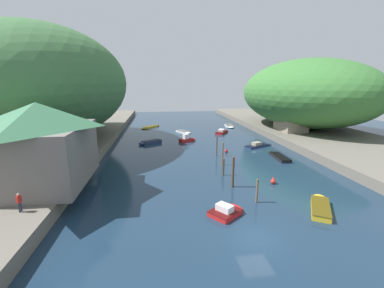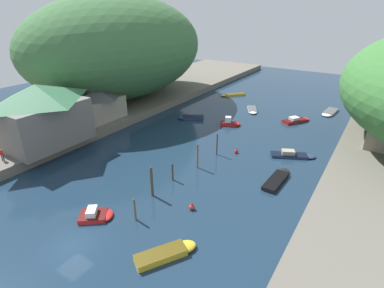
{
  "view_description": "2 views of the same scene",
  "coord_description": "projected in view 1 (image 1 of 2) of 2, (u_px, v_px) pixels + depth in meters",
  "views": [
    {
      "loc": [
        -7.44,
        -17.27,
        11.99
      ],
      "look_at": [
        -2.37,
        21.31,
        2.78
      ],
      "focal_mm": 24.0,
      "sensor_mm": 36.0,
      "label": 1
    },
    {
      "loc": [
        20.61,
        -11.41,
        19.92
      ],
      "look_at": [
        -0.63,
        21.26,
        1.92
      ],
      "focal_mm": 28.0,
      "sensor_mm": 36.0,
      "label": 2
    }
  ],
  "objects": [
    {
      "name": "mooring_post_second",
      "position": [
        233.0,
        172.0,
        30.04
      ],
      "size": [
        0.32,
        0.32,
        3.79
      ],
      "color": "#4C3D2D",
      "rests_on": "water_surface"
    },
    {
      "name": "channel_buoy_near",
      "position": [
        226.0,
        151.0,
        45.62
      ],
      "size": [
        0.54,
        0.54,
        0.82
      ],
      "color": "red",
      "rests_on": "water_surface"
    },
    {
      "name": "boat_far_upstream",
      "position": [
        184.0,
        132.0,
        63.83
      ],
      "size": [
        3.77,
        5.15,
        0.47
      ],
      "rotation": [
        0.0,
        0.0,
        3.63
      ],
      "color": "white",
      "rests_on": "water_surface"
    },
    {
      "name": "left_bank",
      "position": [
        44.0,
        149.0,
        45.64
      ],
      "size": [
        22.0,
        120.0,
        1.38
      ],
      "color": "#666056",
      "rests_on": "ground"
    },
    {
      "name": "hillside_left",
      "position": [
        43.0,
        84.0,
        48.42
      ],
      "size": [
        30.45,
        42.63,
        21.15
      ],
      "color": "#3D6B3D",
      "rests_on": "left_bank"
    },
    {
      "name": "right_bank",
      "position": [
        332.0,
        140.0,
        52.68
      ],
      "size": [
        22.0,
        120.0,
        1.38
      ],
      "color": "#666056",
      "rests_on": "ground"
    },
    {
      "name": "boat_cabin_cruiser",
      "position": [
        149.0,
        127.0,
        70.96
      ],
      "size": [
        5.25,
        5.76,
        0.42
      ],
      "rotation": [
        0.0,
        0.0,
        2.43
      ],
      "color": "gold",
      "rests_on": "water_surface"
    },
    {
      "name": "boat_small_dinghy",
      "position": [
        149.0,
        142.0,
        52.11
      ],
      "size": [
        5.04,
        4.04,
        0.62
      ],
      "rotation": [
        0.0,
        0.0,
        2.14
      ],
      "color": "navy",
      "rests_on": "water_surface"
    },
    {
      "name": "water_surface",
      "position": [
        198.0,
        147.0,
        49.32
      ],
      "size": [
        130.0,
        130.0,
        0.0
      ],
      "primitive_type": "plane",
      "color": "#192D42",
      "rests_on": "ground"
    },
    {
      "name": "waterfront_building",
      "position": [
        41.0,
        143.0,
        27.04
      ],
      "size": [
        9.55,
        12.08,
        8.75
      ],
      "color": "slate",
      "rests_on": "left_bank"
    },
    {
      "name": "right_bank_cottage",
      "position": [
        291.0,
        121.0,
        58.54
      ],
      "size": [
        5.27,
        7.88,
        4.47
      ],
      "color": "gray",
      "rests_on": "right_bank"
    },
    {
      "name": "boat_white_cruiser",
      "position": [
        320.0,
        205.0,
        25.22
      ],
      "size": [
        4.24,
        5.65,
        0.61
      ],
      "rotation": [
        0.0,
        0.0,
        5.74
      ],
      "color": "gold",
      "rests_on": "water_surface"
    },
    {
      "name": "hillside_right",
      "position": [
        306.0,
        93.0,
        63.12
      ],
      "size": [
        28.95,
        40.54,
        16.46
      ],
      "color": "#387033",
      "rests_on": "right_bank"
    },
    {
      "name": "boathouse_shed",
      "position": [
        67.0,
        136.0,
        38.34
      ],
      "size": [
        5.99,
        8.73,
        5.56
      ],
      "color": "gray",
      "rests_on": "left_bank"
    },
    {
      "name": "boat_mid_channel",
      "position": [
        227.0,
        211.0,
        24.12
      ],
      "size": [
        3.97,
        3.76,
        1.08
      ],
      "rotation": [
        0.0,
        0.0,
        5.38
      ],
      "color": "red",
      "rests_on": "water_surface"
    },
    {
      "name": "boat_moored_right",
      "position": [
        222.0,
        131.0,
        63.78
      ],
      "size": [
        4.6,
        5.85,
        1.03
      ],
      "rotation": [
        0.0,
        0.0,
        5.72
      ],
      "color": "red",
      "rests_on": "water_surface"
    },
    {
      "name": "channel_buoy_far",
      "position": [
        273.0,
        181.0,
        31.34
      ],
      "size": [
        0.61,
        0.61,
        0.92
      ],
      "color": "red",
      "rests_on": "water_surface"
    },
    {
      "name": "mooring_post_nearest",
      "position": [
        257.0,
        191.0,
        26.24
      ],
      "size": [
        0.23,
        0.23,
        2.57
      ],
      "color": "brown",
      "rests_on": "water_surface"
    },
    {
      "name": "boat_open_rowboat",
      "position": [
        230.0,
        126.0,
        72.55
      ],
      "size": [
        2.47,
        6.25,
        0.45
      ],
      "rotation": [
        0.0,
        0.0,
        3.05
      ],
      "color": "white",
      "rests_on": "water_surface"
    },
    {
      "name": "mooring_post_middle",
      "position": [
        224.0,
        167.0,
        34.09
      ],
      "size": [
        0.24,
        0.24,
        2.36
      ],
      "color": "#4C3D2D",
      "rests_on": "water_surface"
    },
    {
      "name": "person_on_quay",
      "position": [
        19.0,
        201.0,
        21.52
      ],
      "size": [
        0.34,
        0.43,
        1.69
      ],
      "rotation": [
        0.0,
        0.0,
        1.2
      ],
      "color": "#282D3D",
      "rests_on": "left_bank"
    },
    {
      "name": "mooring_post_fourth",
      "position": [
        223.0,
        154.0,
        38.28
      ],
      "size": [
        0.23,
        0.23,
        3.51
      ],
      "color": "brown",
      "rests_on": "water_surface"
    },
    {
      "name": "boat_near_quay",
      "position": [
        188.0,
        139.0,
        54.25
      ],
      "size": [
        3.94,
        2.91,
        1.64
      ],
      "rotation": [
        0.0,
        0.0,
        5.16
      ],
      "color": "red",
      "rests_on": "water_surface"
    },
    {
      "name": "mooring_post_farthest",
      "position": [
        217.0,
        146.0,
        43.08
      ],
      "size": [
        0.2,
        0.2,
        3.37
      ],
      "color": "#4C3D2D",
      "rests_on": "water_surface"
    },
    {
      "name": "boat_far_right_bank",
      "position": [
        278.0,
        156.0,
        42.62
      ],
      "size": [
        1.84,
        6.49,
        0.5
      ],
      "rotation": [
        0.0,
        0.0,
        6.24
      ],
      "color": "black",
      "rests_on": "water_surface"
    },
    {
      "name": "boat_yellow_tender",
      "position": [
        259.0,
        145.0,
        49.83
      ],
      "size": [
        6.44,
        4.28,
        0.98
      ],
      "rotation": [
        0.0,
        0.0,
        5.17
      ],
      "color": "navy",
      "rests_on": "water_surface"
    }
  ]
}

